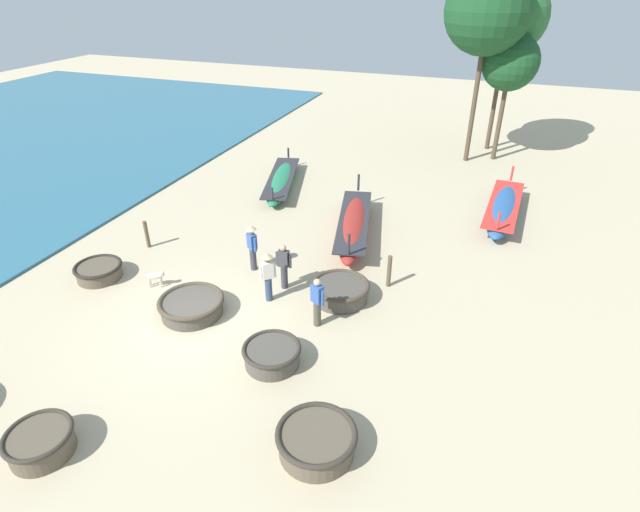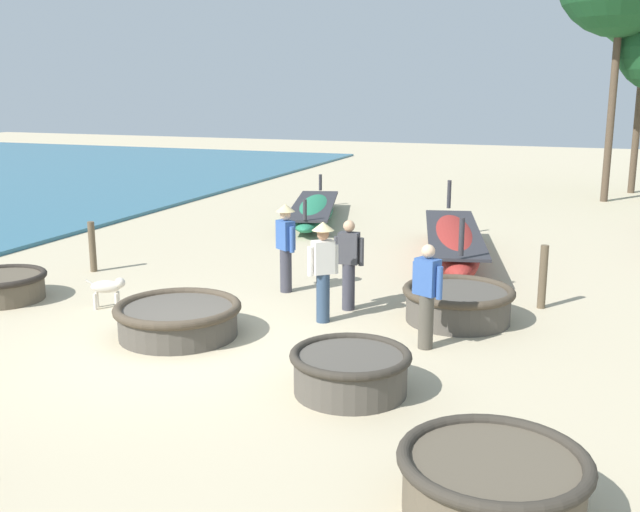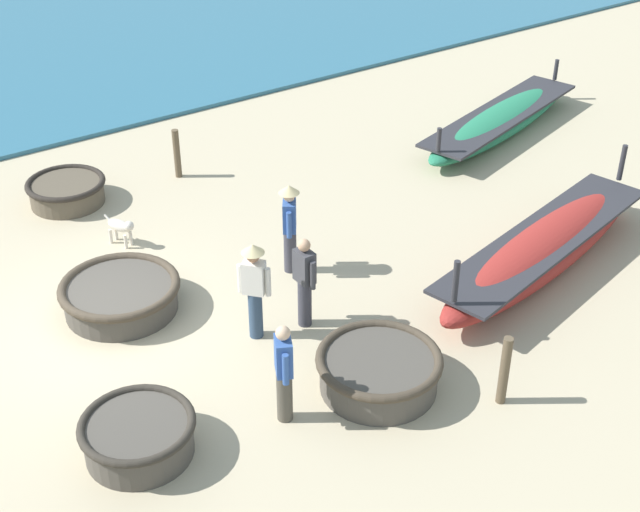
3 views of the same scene
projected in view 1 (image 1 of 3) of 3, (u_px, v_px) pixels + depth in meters
ground_plane at (193, 327)px, 14.43m from camera, size 80.00×80.00×0.00m
coracle_weathered at (99, 271)px, 16.57m from camera, size 1.55×1.55×0.50m
coracle_far_left at (340, 290)px, 15.48m from camera, size 1.84×1.84×0.58m
coracle_upturned at (272, 354)px, 12.95m from camera, size 1.55×1.55×0.55m
coracle_nearest at (40, 442)px, 10.55m from camera, size 1.43×1.43×0.59m
coracle_far_right at (192, 305)px, 14.85m from camera, size 1.97×1.97×0.53m
coracle_front_left at (316, 440)px, 10.58m from camera, size 1.76×1.76×0.60m
long_boat_red_hull at (503, 209)px, 20.53m from camera, size 1.48×5.73×1.35m
long_boat_white_hull at (354, 225)px, 19.16m from camera, size 2.41×6.01×1.44m
long_boat_blue_hull at (281, 180)px, 23.47m from camera, size 2.64×5.83×1.02m
fisherman_with_hat at (284, 265)px, 15.78m from camera, size 0.53×0.23×1.57m
fisherman_by_coracle at (317, 301)px, 14.10m from camera, size 0.49×0.35×1.57m
fisherman_crouching at (268, 274)px, 15.12m from camera, size 0.42×0.39×1.67m
fisherman_hauling at (252, 245)px, 16.70m from camera, size 0.45×0.37×1.67m
dog at (156, 277)px, 16.07m from camera, size 0.64×0.39×0.55m
mooring_post_shoreline at (147, 234)px, 18.27m from camera, size 0.14×0.14×1.05m
mooring_post_inland at (389, 271)px, 15.99m from camera, size 0.14×0.14×1.12m
tree_tall_back at (510, 62)px, 24.52m from camera, size 2.79×2.79×6.36m
tree_leftmost at (509, 16)px, 25.10m from camera, size 3.86×3.86×8.79m
tree_left_mid at (488, 10)px, 23.15m from camera, size 4.09×4.09×9.33m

